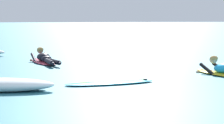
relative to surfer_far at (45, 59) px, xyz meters
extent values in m
plane|color=#2D6B7A|center=(2.23, 3.07, -0.14)|extent=(120.00, 120.00, 0.00)
ellipsoid|color=yellow|center=(4.40, -2.45, -0.09)|extent=(0.26, 0.26, 0.06)
cylinder|color=black|center=(4.43, -3.02, -0.02)|extent=(0.33, 0.57, 0.34)
sphere|color=tan|center=(4.26, -2.68, -0.12)|extent=(0.09, 0.09, 0.09)
cylinder|color=black|center=(4.83, -2.85, -0.02)|extent=(0.33, 0.57, 0.34)
sphere|color=tan|center=(4.68, -2.52, -0.12)|extent=(0.09, 0.09, 0.09)
sphere|color=tan|center=(4.62, -2.91, 0.24)|extent=(0.21, 0.21, 0.21)
ellipsoid|color=#AD894C|center=(4.62, -2.93, 0.27)|extent=(0.28, 0.27, 0.16)
ellipsoid|color=#E54C66|center=(-0.03, 0.10, -0.10)|extent=(1.15, 2.03, 0.07)
ellipsoid|color=#E54C66|center=(-0.32, 0.98, -0.09)|extent=(0.26, 0.25, 0.06)
ellipsoid|color=black|center=(-0.05, 0.15, 0.06)|extent=(0.58, 0.74, 0.34)
ellipsoid|color=black|center=(0.07, -0.21, 0.03)|extent=(0.41, 0.37, 0.20)
cylinder|color=black|center=(0.18, -0.79, 0.00)|extent=(0.36, 0.88, 0.14)
ellipsoid|color=black|center=(0.29, -1.22, 0.00)|extent=(0.16, 0.24, 0.08)
cylinder|color=black|center=(0.33, -0.74, 0.00)|extent=(0.45, 0.87, 0.14)
ellipsoid|color=black|center=(0.49, -1.15, 0.00)|extent=(0.16, 0.24, 0.08)
cylinder|color=black|center=(-0.37, 0.42, -0.02)|extent=(0.27, 0.60, 0.34)
sphere|color=tan|center=(-0.49, 0.79, -0.12)|extent=(0.09, 0.09, 0.09)
cylinder|color=black|center=(0.05, 0.54, -0.02)|extent=(0.27, 0.60, 0.34)
sphere|color=tan|center=(-0.06, 0.89, -0.12)|extent=(0.09, 0.09, 0.09)
sphere|color=tan|center=(-0.17, 0.51, 0.24)|extent=(0.21, 0.21, 0.21)
ellipsoid|color=#AD894C|center=(-0.16, 0.49, 0.27)|extent=(0.27, 0.26, 0.16)
ellipsoid|color=#2DB2D1|center=(1.70, -4.39, -0.10)|extent=(2.19, 1.01, 0.07)
cube|color=yellow|center=(1.70, -4.39, -0.07)|extent=(1.76, 0.45, 0.01)
cone|color=black|center=(2.56, -4.18, -0.13)|extent=(0.12, 0.12, 0.16)
ellipsoid|color=white|center=(-0.12, -5.09, -0.04)|extent=(0.93, 0.54, 0.20)
camera|label=1|loc=(0.78, -14.43, 1.48)|focal=71.74mm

